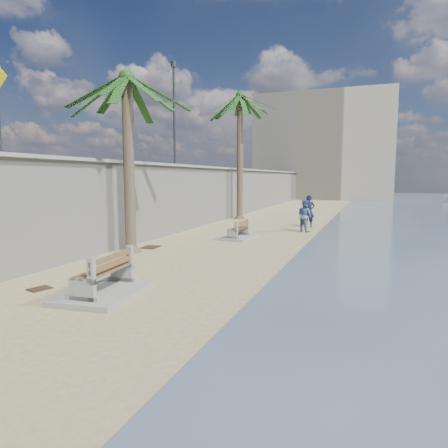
# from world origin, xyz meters

# --- Properties ---
(ground_plane) EXTENTS (140.00, 140.00, 0.00)m
(ground_plane) POSITION_xyz_m (0.00, 0.00, 0.00)
(ground_plane) COLOR tan
(seawall) EXTENTS (0.45, 70.00, 3.50)m
(seawall) POSITION_xyz_m (-5.20, 20.00, 1.75)
(seawall) COLOR gray
(seawall) RESTS_ON ground_plane
(wall_cap) EXTENTS (0.80, 70.00, 0.12)m
(wall_cap) POSITION_xyz_m (-5.20, 20.00, 3.55)
(wall_cap) COLOR gray
(wall_cap) RESTS_ON seawall
(end_building) EXTENTS (18.00, 12.00, 14.00)m
(end_building) POSITION_xyz_m (-2.00, 52.00, 7.00)
(end_building) COLOR #B7AA93
(end_building) RESTS_ON ground_plane
(bench_near) EXTENTS (1.88, 2.58, 1.02)m
(bench_near) POSITION_xyz_m (-1.53, 1.25, 0.45)
(bench_near) COLOR gray
(bench_near) RESTS_ON ground_plane
(bench_far) EXTENTS (1.47, 2.05, 0.82)m
(bench_far) POSITION_xyz_m (-1.35, 11.20, 0.36)
(bench_far) COLOR gray
(bench_far) RESTS_ON ground_plane
(palm_mid) EXTENTS (5.00, 5.00, 7.55)m
(palm_mid) POSITION_xyz_m (-4.21, 6.47, 6.56)
(palm_mid) COLOR brown
(palm_mid) RESTS_ON ground_plane
(palm_back) EXTENTS (5.00, 5.00, 9.39)m
(palm_back) POSITION_xyz_m (-4.17, 19.97, 8.34)
(palm_back) COLOR brown
(palm_back) RESTS_ON ground_plane
(streetlight) EXTENTS (0.28, 0.28, 5.12)m
(streetlight) POSITION_xyz_m (-5.10, 12.00, 6.64)
(streetlight) COLOR #2D2D33
(streetlight) RESTS_ON wall_cap
(person_a) EXTENTS (0.78, 0.53, 2.17)m
(person_a) POSITION_xyz_m (1.13, 16.93, 1.08)
(person_a) COLOR #131434
(person_a) RESTS_ON ground_plane
(person_b) EXTENTS (1.18, 1.13, 1.93)m
(person_b) POSITION_xyz_m (1.23, 14.77, 0.97)
(person_b) COLOR #466291
(person_b) RESTS_ON ground_plane
(debris_b) EXTENTS (0.56, 0.63, 0.03)m
(debris_b) POSITION_xyz_m (-3.46, 1.08, 0.01)
(debris_b) COLOR #382616
(debris_b) RESTS_ON ground_plane
(debris_c) EXTENTS (0.69, 0.84, 0.03)m
(debris_c) POSITION_xyz_m (-4.01, 7.60, 0.01)
(debris_c) COLOR #382616
(debris_c) RESTS_ON ground_plane
(debris_d) EXTENTS (0.65, 0.60, 0.03)m
(debris_d) POSITION_xyz_m (-2.68, 3.80, 0.01)
(debris_d) COLOR #382616
(debris_d) RESTS_ON ground_plane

